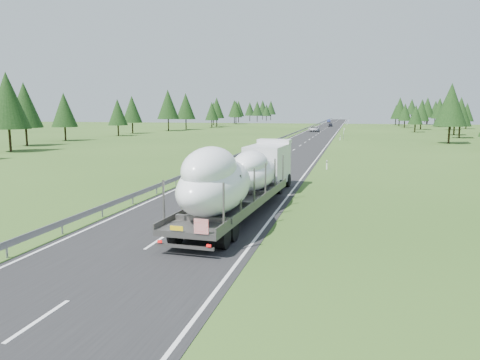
% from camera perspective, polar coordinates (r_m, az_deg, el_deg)
% --- Properties ---
extents(ground, '(400.00, 400.00, 0.00)m').
position_cam_1_polar(ground, '(23.46, -9.99, -7.34)').
color(ground, '#2E4E1A').
rests_on(ground, ground).
extents(road_surface, '(10.00, 400.00, 0.02)m').
position_cam_1_polar(road_surface, '(121.16, 9.27, 5.45)').
color(road_surface, black).
rests_on(road_surface, ground).
extents(guardrail, '(0.10, 400.00, 0.76)m').
position_cam_1_polar(guardrail, '(121.59, 6.78, 5.79)').
color(guardrail, slate).
rests_on(guardrail, ground).
extents(marker_posts, '(0.13, 350.08, 1.00)m').
position_cam_1_polar(marker_posts, '(175.76, 12.79, 6.46)').
color(marker_posts, silver).
rests_on(marker_posts, ground).
extents(highway_sign, '(0.08, 0.90, 2.60)m').
position_cam_1_polar(highway_sign, '(100.77, 12.52, 5.77)').
color(highway_sign, slate).
rests_on(highway_sign, ground).
extents(tree_line_right, '(28.09, 312.60, 12.61)m').
position_cam_1_polar(tree_line_right, '(147.63, 25.94, 7.83)').
color(tree_line_right, black).
rests_on(tree_line_right, ground).
extents(tree_line_left, '(14.92, 312.95, 12.42)m').
position_cam_1_polar(tree_line_left, '(156.05, -6.23, 8.79)').
color(tree_line_left, black).
rests_on(tree_line_left, ground).
extents(boat_truck, '(3.79, 21.21, 4.61)m').
position_cam_1_polar(boat_truck, '(28.79, 0.31, 0.59)').
color(boat_truck, silver).
rests_on(boat_truck, ground).
extents(distant_van, '(2.85, 6.02, 1.66)m').
position_cam_1_polar(distant_van, '(139.03, 9.00, 6.18)').
color(distant_van, silver).
rests_on(distant_van, ground).
extents(distant_car_dark, '(1.71, 3.97, 1.33)m').
position_cam_1_polar(distant_car_dark, '(183.03, 10.94, 6.63)').
color(distant_car_dark, black).
rests_on(distant_car_dark, ground).
extents(distant_car_blue, '(1.94, 4.70, 1.51)m').
position_cam_1_polar(distant_car_blue, '(242.54, 10.77, 7.10)').
color(distant_car_blue, '#1C254F').
rests_on(distant_car_blue, ground).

